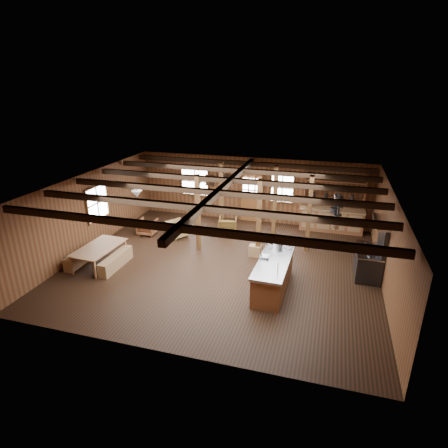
# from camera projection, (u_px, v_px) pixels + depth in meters

# --- Properties ---
(room) EXTENTS (10.04, 9.04, 2.84)m
(room) POSITION_uv_depth(u_px,v_px,m) (222.00, 227.00, 12.07)
(room) COLOR black
(room) RESTS_ON ground
(ceiling_joists) EXTENTS (9.80, 8.82, 0.18)m
(ceiling_joists) POSITION_uv_depth(u_px,v_px,m) (224.00, 187.00, 11.77)
(ceiling_joists) COLOR black
(ceiling_joists) RESTS_ON ceiling
(timber_posts) EXTENTS (3.95, 2.35, 2.80)m
(timber_posts) POSITION_uv_depth(u_px,v_px,m) (252.00, 208.00, 13.80)
(timber_posts) COLOR #412612
(timber_posts) RESTS_ON floor
(back_door) EXTENTS (1.02, 0.08, 2.15)m
(back_door) POSITION_uv_depth(u_px,v_px,m) (251.00, 202.00, 16.24)
(back_door) COLOR brown
(back_door) RESTS_ON floor
(window_back_left) EXTENTS (1.32, 0.06, 1.32)m
(window_back_left) POSITION_uv_depth(u_px,v_px,m) (195.00, 181.00, 16.67)
(window_back_left) COLOR white
(window_back_left) RESTS_ON wall_back
(window_back_right) EXTENTS (1.02, 0.06, 1.32)m
(window_back_right) POSITION_uv_depth(u_px,v_px,m) (282.00, 188.00, 15.65)
(window_back_right) COLOR white
(window_back_right) RESTS_ON wall_back
(window_left) EXTENTS (0.14, 1.24, 1.32)m
(window_left) POSITION_uv_depth(u_px,v_px,m) (97.00, 203.00, 13.74)
(window_left) COLOR white
(window_left) RESTS_ON wall_back
(notice_boards) EXTENTS (1.08, 0.03, 0.90)m
(notice_boards) POSITION_uv_depth(u_px,v_px,m) (218.00, 182.00, 16.37)
(notice_boards) COLOR silver
(notice_boards) RESTS_ON wall_back
(back_counter) EXTENTS (2.55, 0.60, 2.45)m
(back_counter) POSITION_uv_depth(u_px,v_px,m) (332.00, 217.00, 15.24)
(back_counter) COLOR brown
(back_counter) RESTS_ON floor
(pendant_lamps) EXTENTS (1.86, 2.36, 0.66)m
(pendant_lamps) POSITION_uv_depth(u_px,v_px,m) (170.00, 188.00, 13.25)
(pendant_lamps) COLOR #2C2C2E
(pendant_lamps) RESTS_ON ceiling
(pot_rack) EXTENTS (0.39, 3.00, 0.45)m
(pot_rack) POSITION_uv_depth(u_px,v_px,m) (338.00, 207.00, 11.12)
(pot_rack) COLOR #2C2C2E
(pot_rack) RESTS_ON ceiling
(kitchen_island) EXTENTS (0.95, 2.52, 1.20)m
(kitchen_island) POSITION_uv_depth(u_px,v_px,m) (273.00, 275.00, 10.95)
(kitchen_island) COLOR brown
(kitchen_island) RESTS_ON floor
(step_stool) EXTENTS (0.46, 0.32, 0.41)m
(step_stool) POSITION_uv_depth(u_px,v_px,m) (255.00, 251.00, 13.17)
(step_stool) COLOR olive
(step_stool) RESTS_ON floor
(commercial_range) EXTENTS (0.78, 1.50, 1.86)m
(commercial_range) POSITION_uv_depth(u_px,v_px,m) (370.00, 258.00, 11.71)
(commercial_range) COLOR #2C2C2E
(commercial_range) RESTS_ON floor
(dining_table) EXTENTS (1.15, 1.94, 0.67)m
(dining_table) POSITION_uv_depth(u_px,v_px,m) (101.00, 256.00, 12.46)
(dining_table) COLOR #956743
(dining_table) RESTS_ON floor
(bench_wall) EXTENTS (0.30, 1.59, 0.44)m
(bench_wall) POSITION_uv_depth(u_px,v_px,m) (82.00, 256.00, 12.70)
(bench_wall) COLOR olive
(bench_wall) RESTS_ON floor
(bench_aisle) EXTENTS (0.31, 1.65, 0.45)m
(bench_aisle) POSITION_uv_depth(u_px,v_px,m) (116.00, 261.00, 12.36)
(bench_aisle) COLOR olive
(bench_aisle) RESTS_ON floor
(armchair_a) EXTENTS (0.69, 0.71, 0.64)m
(armchair_a) POSITION_uv_depth(u_px,v_px,m) (147.00, 227.00, 15.00)
(armchair_a) COLOR brown
(armchair_a) RESTS_ON floor
(armchair_b) EXTENTS (0.83, 0.85, 0.65)m
(armchair_b) POSITION_uv_depth(u_px,v_px,m) (228.00, 225.00, 15.11)
(armchair_b) COLOR brown
(armchair_b) RESTS_ON floor
(armchair_c) EXTENTS (0.99, 0.99, 0.66)m
(armchair_c) POSITION_uv_depth(u_px,v_px,m) (178.00, 229.00, 14.76)
(armchair_c) COLOR olive
(armchair_c) RESTS_ON floor
(counter_pot) EXTENTS (0.29, 0.29, 0.17)m
(counter_pot) POSITION_uv_depth(u_px,v_px,m) (278.00, 244.00, 11.67)
(counter_pot) COLOR silver
(counter_pot) RESTS_ON kitchen_island
(bowl) EXTENTS (0.30, 0.30, 0.07)m
(bowl) POSITION_uv_depth(u_px,v_px,m) (264.00, 257.00, 10.97)
(bowl) COLOR silver
(bowl) RESTS_ON kitchen_island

